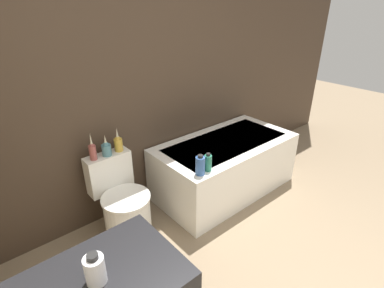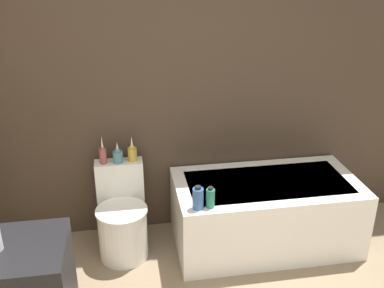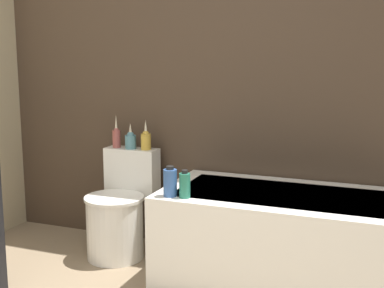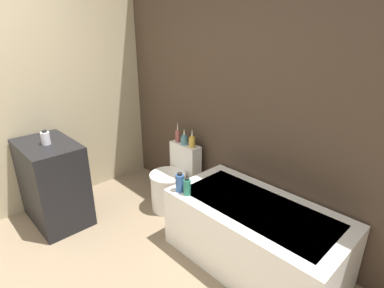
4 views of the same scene
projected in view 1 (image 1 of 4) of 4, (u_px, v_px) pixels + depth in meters
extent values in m
cube|color=#423326|center=(132.00, 73.00, 2.56)|extent=(6.40, 0.06, 2.60)
cube|color=white|center=(225.00, 166.00, 3.16)|extent=(1.47, 0.77, 0.57)
cube|color=#B7BCC6|center=(226.00, 142.00, 3.04)|extent=(1.27, 0.57, 0.01)
cylinder|color=white|center=(128.00, 219.00, 2.53)|extent=(0.38, 0.38, 0.41)
cylinder|color=white|center=(126.00, 198.00, 2.43)|extent=(0.40, 0.40, 0.02)
cube|color=white|center=(109.00, 172.00, 2.56)|extent=(0.38, 0.14, 0.34)
cylinder|color=silver|center=(95.00, 270.00, 1.17)|extent=(0.08, 0.08, 0.12)
cylinder|color=black|center=(92.00, 257.00, 1.14)|extent=(0.04, 0.04, 0.02)
cylinder|color=#994C47|center=(93.00, 153.00, 2.38)|extent=(0.06, 0.06, 0.12)
sphere|color=#994C47|center=(92.00, 146.00, 2.35)|extent=(0.04, 0.04, 0.04)
cone|color=beige|center=(91.00, 139.00, 2.33)|extent=(0.02, 0.02, 0.11)
cylinder|color=teal|center=(107.00, 150.00, 2.45)|extent=(0.08, 0.08, 0.10)
sphere|color=teal|center=(106.00, 145.00, 2.43)|extent=(0.05, 0.05, 0.05)
cone|color=beige|center=(105.00, 140.00, 2.41)|extent=(0.03, 0.03, 0.09)
cylinder|color=gold|center=(118.00, 145.00, 2.52)|extent=(0.07, 0.07, 0.11)
sphere|color=gold|center=(118.00, 139.00, 2.50)|extent=(0.05, 0.05, 0.05)
cone|color=beige|center=(117.00, 133.00, 2.47)|extent=(0.02, 0.02, 0.10)
cylinder|color=#335999|center=(200.00, 166.00, 2.44)|extent=(0.08, 0.08, 0.16)
cylinder|color=black|center=(200.00, 156.00, 2.40)|extent=(0.04, 0.04, 0.02)
cylinder|color=#267259|center=(208.00, 163.00, 2.50)|extent=(0.06, 0.06, 0.14)
cylinder|color=black|center=(208.00, 154.00, 2.46)|extent=(0.03, 0.03, 0.02)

